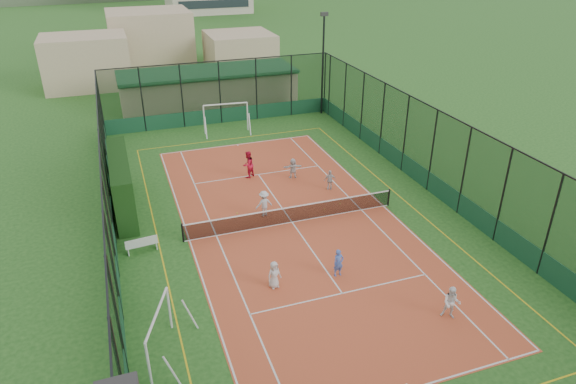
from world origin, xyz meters
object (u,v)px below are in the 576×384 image
Objects in this scene: child_far_right at (330,180)px; child_near_left at (274,275)px; child_far_left at (264,204)px; futsal_goal_far at (226,118)px; clubhouse at (208,88)px; white_bench at (142,244)px; child_far_back at (293,168)px; child_near_right at (451,303)px; child_near_mid at (338,263)px; floodlight_ne at (323,65)px; futsal_goal_near at (160,335)px; coach at (248,164)px.

child_near_left is at bearing 61.29° from child_far_right.
futsal_goal_far is at bearing -100.77° from child_far_left.
white_bench is at bearing -109.35° from clubhouse.
child_far_back is (4.54, 10.24, 0.01)m from child_near_left.
futsal_goal_far is at bearing 56.89° from white_bench.
child_near_mid is at bearing 163.77° from child_near_right.
child_far_back is (-6.67, -11.35, -3.47)m from floodlight_ne.
child_near_left is at bearing 73.51° from child_far_back.
futsal_goal_far reaches higher than child_near_left.
floodlight_ne is 2.39× the size of futsal_goal_far.
clubhouse reaches higher than futsal_goal_near.
child_near_mid is 6.52m from child_far_left.
child_near_left is (-11.21, -21.59, -3.47)m from floodlight_ne.
child_near_right is (3.43, -31.21, -0.84)m from clubhouse.
child_far_right is (3.46, -19.05, -0.94)m from clubhouse.
child_near_mid is at bearing -15.52° from child_near_left.
child_near_left is 0.89× the size of child_near_right.
child_far_right is at bearing -110.64° from floodlight_ne.
futsal_goal_far is 1.99× the size of coach.
child_near_right reaches higher than child_far_back.
futsal_goal_far is at bearing -127.83° from coach.
child_far_back is at bearing -120.44° from floodlight_ne.
child_near_right is (11.16, -1.72, -0.24)m from futsal_goal_near.
coach reaches higher than child_near_right.
floodlight_ne is 15.00m from child_far_right.
floodlight_ne is 24.58m from child_near_left.
child_near_right is at bearing 103.35° from child_far_back.
futsal_goal_near is at bearing -151.91° from child_near_right.
child_near_left is 11.21m from child_far_back.
white_bench is 1.24× the size of child_far_right.
clubhouse is 10.48× the size of child_near_right.
clubhouse reaches higher than child_near_mid.
child_far_back is at bearing -16.29° from futsal_goal_near.
clubhouse is 8.78× the size of coach.
child_near_right is 14.53m from child_far_back.
white_bench is 16.86m from futsal_goal_far.
child_near_left is at bearing 70.85° from child_far_left.
child_far_right is (11.26, 3.16, 0.20)m from white_bench.
child_near_right is at bearing -76.81° from futsal_goal_far.
futsal_goal_far is 2.33× the size of child_far_left.
child_far_left reaches higher than white_bench.
child_far_back is at bearing 132.77° from child_near_right.
futsal_goal_far is at bearing 87.15° from child_near_mid.
child_near_left is 6.35m from child_far_left.
child_near_right is at bearing -77.85° from futsal_goal_near.
floodlight_ne reaches higher than white_bench.
child_far_back is (1.93, -16.75, -0.92)m from clubhouse.
child_near_left is 2.98m from child_near_mid.
futsal_goal_far reaches higher than child_near_right.
floodlight_ne is at bearing 65.05° from child_near_mid.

